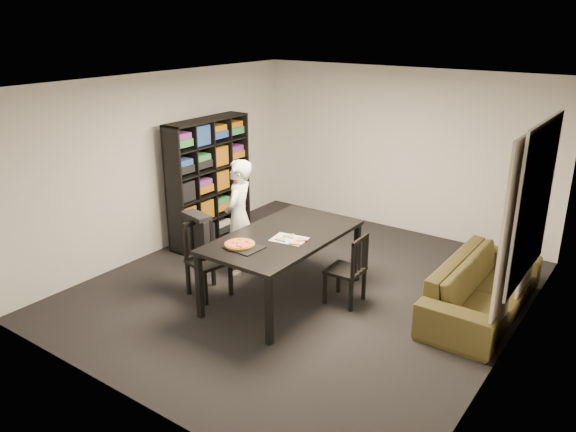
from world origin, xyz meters
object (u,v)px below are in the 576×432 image
Objects in this scene: chair_left at (204,253)px; person at (239,218)px; baking_tray at (244,247)px; dining_table at (283,241)px; sofa at (483,287)px; chair_right at (352,266)px; pepperoni_pizza at (240,244)px; bookshelf at (209,181)px.

person is at bearing 15.81° from chair_left.
baking_tray is at bearing 22.89° from person.
baking_tray reaches higher than dining_table.
chair_right is at bearing 118.06° from sofa.
chair_right is (0.76, 0.35, -0.26)m from dining_table.
dining_table is at bearing -49.62° from chair_left.
chair_right is 1.56m from sofa.
chair_right is 0.56× the size of person.
pepperoni_pizza is 0.16× the size of sofa.
pepperoni_pizza is (-0.07, 0.01, 0.02)m from baking_tray.
baking_tray is 0.19× the size of sofa.
person is (1.14, -0.67, -0.16)m from bookshelf.
baking_tray reaches higher than sofa.
bookshelf is 4.24m from sofa.
bookshelf reaches higher than dining_table.
chair_right is 1.71m from person.
chair_left is 1.83m from chair_right.
sofa is at bearing 84.81° from person.
bookshelf is at bearing 155.71° from dining_table.
dining_table is at bearing 71.49° from pepperoni_pizza.
person is at bearing 164.02° from dining_table.
pepperoni_pizza is (-0.19, -0.58, 0.10)m from dining_table.
baking_tray is (-0.89, -0.94, 0.34)m from chair_right.
baking_tray is (0.76, -0.13, 0.30)m from chair_left.
dining_table is 1.02m from chair_left.
chair_left is 1.08× the size of chair_right.
dining_table is 0.88m from chair_right.
person is at bearing 132.99° from baking_tray.
chair_left is 2.72× the size of pepperoni_pizza.
bookshelf is at bearing 53.18° from chair_left.
chair_right is (2.83, -0.58, -0.45)m from bookshelf.
dining_table reaches higher than sofa.
chair_right reaches higher than dining_table.
chair_left is at bearing -66.31° from chair_right.
person is at bearing 130.86° from pepperoni_pizza.
person is 1.12m from pepperoni_pizza.
bookshelf is 0.94× the size of dining_table.
chair_left is at bearing -49.70° from bookshelf.
dining_table is 2.28× the size of chair_right.
chair_right is (1.65, 0.81, -0.04)m from chair_left.
sofa is (4.19, 0.14, -0.64)m from bookshelf.
person reaches higher than sofa.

